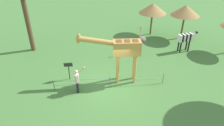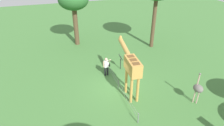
{
  "view_description": "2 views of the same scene",
  "coord_description": "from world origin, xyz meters",
  "px_view_note": "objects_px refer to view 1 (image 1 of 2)",
  "views": [
    {
      "loc": [
        1.03,
        10.83,
        8.21
      ],
      "look_at": [
        -0.09,
        0.58,
        2.04
      ],
      "focal_mm": 33.54,
      "sensor_mm": 36.0,
      "label": 1
    },
    {
      "loc": [
        -10.95,
        4.08,
        8.75
      ],
      "look_at": [
        0.44,
        0.43,
        1.99
      ],
      "focal_mm": 31.46,
      "sensor_mm": 36.0,
      "label": 2
    }
  ],
  "objects_px": {
    "zebra": "(186,38)",
    "shade_hut_near": "(153,8)",
    "ostrich": "(142,40)",
    "giraffe": "(121,50)",
    "visitor": "(77,80)",
    "info_sign": "(68,67)",
    "shade_hut_far": "(185,10)"
  },
  "relations": [
    {
      "from": "shade_hut_far",
      "to": "giraffe",
      "type": "bearing_deg",
      "value": 42.94
    },
    {
      "from": "visitor",
      "to": "ostrich",
      "type": "relative_size",
      "value": 0.74
    },
    {
      "from": "giraffe",
      "to": "zebra",
      "type": "bearing_deg",
      "value": -148.27
    },
    {
      "from": "visitor",
      "to": "info_sign",
      "type": "distance_m",
      "value": 1.54
    },
    {
      "from": "ostrich",
      "to": "giraffe",
      "type": "bearing_deg",
      "value": 59.2
    },
    {
      "from": "shade_hut_far",
      "to": "zebra",
      "type": "bearing_deg",
      "value": 72.94
    },
    {
      "from": "shade_hut_far",
      "to": "info_sign",
      "type": "distance_m",
      "value": 11.7
    },
    {
      "from": "zebra",
      "to": "shade_hut_near",
      "type": "height_order",
      "value": "shade_hut_near"
    },
    {
      "from": "giraffe",
      "to": "shade_hut_far",
      "type": "height_order",
      "value": "giraffe"
    },
    {
      "from": "giraffe",
      "to": "visitor",
      "type": "distance_m",
      "value": 3.25
    },
    {
      "from": "giraffe",
      "to": "shade_hut_near",
      "type": "height_order",
      "value": "giraffe"
    },
    {
      "from": "zebra",
      "to": "ostrich",
      "type": "distance_m",
      "value": 3.66
    },
    {
      "from": "visitor",
      "to": "shade_hut_near",
      "type": "relative_size",
      "value": 0.55
    },
    {
      "from": "visitor",
      "to": "zebra",
      "type": "bearing_deg",
      "value": -152.48
    },
    {
      "from": "shade_hut_near",
      "to": "giraffe",
      "type": "bearing_deg",
      "value": 61.48
    },
    {
      "from": "giraffe",
      "to": "shade_hut_near",
      "type": "xyz_separation_m",
      "value": [
        -4.06,
        -7.48,
        0.28
      ]
    },
    {
      "from": "visitor",
      "to": "info_sign",
      "type": "relative_size",
      "value": 1.27
    },
    {
      "from": "giraffe",
      "to": "ostrich",
      "type": "height_order",
      "value": "giraffe"
    },
    {
      "from": "shade_hut_near",
      "to": "zebra",
      "type": "bearing_deg",
      "value": 115.6
    },
    {
      "from": "zebra",
      "to": "shade_hut_near",
      "type": "distance_m",
      "value": 4.48
    },
    {
      "from": "zebra",
      "to": "giraffe",
      "type": "bearing_deg",
      "value": 31.73
    },
    {
      "from": "shade_hut_near",
      "to": "info_sign",
      "type": "height_order",
      "value": "shade_hut_near"
    },
    {
      "from": "visitor",
      "to": "zebra",
      "type": "distance_m",
      "value": 9.8
    },
    {
      "from": "info_sign",
      "to": "giraffe",
      "type": "bearing_deg",
      "value": 170.98
    },
    {
      "from": "zebra",
      "to": "shade_hut_near",
      "type": "bearing_deg",
      "value": -64.4
    },
    {
      "from": "zebra",
      "to": "shade_hut_near",
      "type": "xyz_separation_m",
      "value": [
        1.84,
        -3.83,
        1.43
      ]
    },
    {
      "from": "visitor",
      "to": "shade_hut_far",
      "type": "xyz_separation_m",
      "value": [
        -9.48,
        -7.11,
        1.78
      ]
    },
    {
      "from": "shade_hut_far",
      "to": "shade_hut_near",
      "type": "bearing_deg",
      "value": -25.46
    },
    {
      "from": "giraffe",
      "to": "ostrich",
      "type": "relative_size",
      "value": 1.76
    },
    {
      "from": "visitor",
      "to": "info_sign",
      "type": "xyz_separation_m",
      "value": [
        0.6,
        -1.42,
        0.05
      ]
    },
    {
      "from": "giraffe",
      "to": "shade_hut_near",
      "type": "bearing_deg",
      "value": -118.52
    },
    {
      "from": "giraffe",
      "to": "ostrich",
      "type": "bearing_deg",
      "value": -120.8
    }
  ]
}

